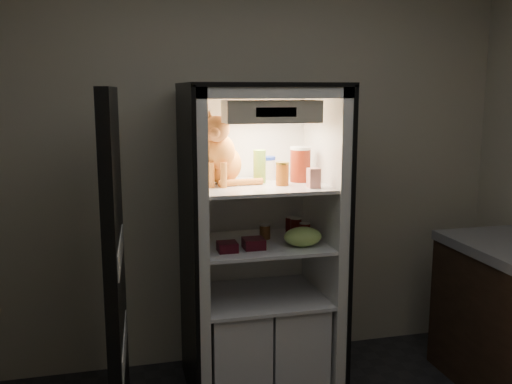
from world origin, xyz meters
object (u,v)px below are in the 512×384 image
refrigerator (259,263)px  cream_carton (314,178)px  mayo_tub (267,168)px  grape_bag (303,237)px  salsa_jar (282,174)px  berry_box_left (227,247)px  soda_can_c (305,233)px  condiment_jar (265,231)px  berry_box_right (254,243)px  soda_can_a (291,226)px  parmesan_shaker (260,166)px  tabby_cat (221,156)px  soda_can_b (296,228)px  pepper_jar (300,164)px

refrigerator → cream_carton: (0.25, -0.25, 0.55)m
mayo_tub → grape_bag: (0.13, -0.32, -0.36)m
salsa_jar → berry_box_left: bearing=-166.3°
berry_box_left → soda_can_c: bearing=9.2°
soda_can_c → salsa_jar: bearing=178.2°
salsa_jar → condiment_jar: salsa_jar is taller
mayo_tub → berry_box_right: 0.52m
soda_can_a → condiment_jar: (-0.18, -0.04, -0.01)m
salsa_jar → mayo_tub: bearing=95.9°
soda_can_a → soda_can_c: size_ratio=1.00×
parmesan_shaker → soda_can_c: 0.48m
soda_can_c → parmesan_shaker: bearing=153.6°
cream_carton → berry_box_left: cream_carton is taller
tabby_cat → grape_bag: bearing=-4.5°
salsa_jar → cream_carton: salsa_jar is taller
condiment_jar → mayo_tub: bearing=68.3°
soda_can_a → mayo_tub: bearing=153.7°
salsa_jar → soda_can_c: (0.14, -0.00, -0.36)m
cream_carton → condiment_jar: bearing=130.0°
soda_can_a → soda_can_b: soda_can_b is taller
soda_can_b → berry_box_left: (-0.46, -0.17, -0.04)m
soda_can_c → grape_bag: soda_can_c is taller
salsa_jar → grape_bag: bearing=-36.6°
tabby_cat → salsa_jar: tabby_cat is taller
soda_can_b → refrigerator: bearing=169.5°
soda_can_a → grape_bag: 0.25m
berry_box_left → berry_box_right: berry_box_right is taller
salsa_jar → soda_can_c: salsa_jar is taller
soda_can_c → berry_box_left: (-0.48, -0.08, -0.03)m
parmesan_shaker → condiment_jar: 0.40m
mayo_tub → grape_bag: bearing=-67.9°
pepper_jar → berry_box_right: pepper_jar is taller
tabby_cat → berry_box_right: (0.15, -0.18, -0.48)m
soda_can_c → soda_can_a: bearing=100.3°
grape_bag → refrigerator: bearing=135.5°
cream_carton → condiment_jar: (-0.22, 0.26, -0.36)m
parmesan_shaker → soda_can_a: (0.21, 0.06, -0.39)m
berry_box_right → grape_bag: bearing=-3.7°
tabby_cat → berry_box_left: size_ratio=4.07×
parmesan_shaker → soda_can_c: size_ratio=1.64×
soda_can_b → condiment_jar: soda_can_b is taller
soda_can_a → soda_can_b: size_ratio=0.92×
salsa_jar → grape_bag: salsa_jar is taller
salsa_jar → soda_can_a: salsa_jar is taller
salsa_jar → soda_can_b: (0.11, 0.09, -0.35)m
soda_can_b → pepper_jar: bearing=30.8°
pepper_jar → soda_can_a: size_ratio=1.77×
tabby_cat → salsa_jar: 0.37m
parmesan_shaker → berry_box_right: size_ratio=1.64×
cream_carton → soda_can_b: 0.40m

